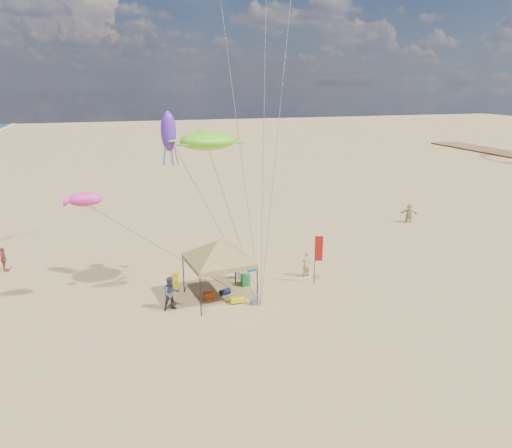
# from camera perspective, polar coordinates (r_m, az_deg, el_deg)

# --- Properties ---
(ground) EXTENTS (280.00, 280.00, 0.00)m
(ground) POSITION_cam_1_polar(r_m,az_deg,el_deg) (26.25, 1.97, -10.21)
(ground) COLOR tan
(ground) RESTS_ON ground
(canopy_tent) EXTENTS (6.55, 6.55, 4.07)m
(canopy_tent) POSITION_cam_1_polar(r_m,az_deg,el_deg) (26.27, -4.56, -2.22)
(canopy_tent) COLOR black
(canopy_tent) RESTS_ON ground
(feather_flag) EXTENTS (0.46, 0.16, 3.14)m
(feather_flag) POSITION_cam_1_polar(r_m,az_deg,el_deg) (28.80, 7.46, -3.32)
(feather_flag) COLOR black
(feather_flag) RESTS_ON ground
(cooler_red) EXTENTS (0.54, 0.38, 0.38)m
(cooler_red) POSITION_cam_1_polar(r_m,az_deg,el_deg) (27.45, -5.70, -8.59)
(cooler_red) COLOR #BB3D0E
(cooler_red) RESTS_ON ground
(cooler_blue) EXTENTS (0.54, 0.38, 0.38)m
(cooler_blue) POSITION_cam_1_polar(r_m,az_deg,el_deg) (31.19, -0.53, -5.32)
(cooler_blue) COLOR #114A8F
(cooler_blue) RESTS_ON ground
(bag_navy) EXTENTS (0.69, 0.54, 0.36)m
(bag_navy) POSITION_cam_1_polar(r_m,az_deg,el_deg) (27.87, -3.76, -8.16)
(bag_navy) COLOR #0D173C
(bag_navy) RESTS_ON ground
(bag_orange) EXTENTS (0.54, 0.69, 0.36)m
(bag_orange) POSITION_cam_1_polar(r_m,az_deg,el_deg) (30.66, -9.64, -5.99)
(bag_orange) COLOR orange
(bag_orange) RESTS_ON ground
(chair_green) EXTENTS (0.50, 0.50, 0.70)m
(chair_green) POSITION_cam_1_polar(r_m,az_deg,el_deg) (29.01, -1.28, -6.72)
(chair_green) COLOR #167C31
(chair_green) RESTS_ON ground
(chair_yellow) EXTENTS (0.50, 0.50, 0.70)m
(chair_yellow) POSITION_cam_1_polar(r_m,az_deg,el_deg) (28.71, -9.87, -7.24)
(chair_yellow) COLOR yellow
(chair_yellow) RESTS_ON ground
(crate_grey) EXTENTS (0.34, 0.30, 0.28)m
(crate_grey) POSITION_cam_1_polar(r_m,az_deg,el_deg) (26.66, -0.29, -9.41)
(crate_grey) COLOR slate
(crate_grey) RESTS_ON ground
(beach_cart) EXTENTS (0.90, 0.50, 0.24)m
(beach_cart) POSITION_cam_1_polar(r_m,az_deg,el_deg) (26.88, -2.19, -9.06)
(beach_cart) COLOR #CCCE16
(beach_cart) RESTS_ON ground
(person_near_a) EXTENTS (0.72, 0.59, 1.70)m
(person_near_a) POSITION_cam_1_polar(r_m,az_deg,el_deg) (30.25, 6.05, -4.79)
(person_near_a) COLOR tan
(person_near_a) RESTS_ON ground
(person_near_b) EXTENTS (1.03, 0.86, 1.89)m
(person_near_b) POSITION_cam_1_polar(r_m,az_deg,el_deg) (26.17, -10.20, -8.26)
(person_near_b) COLOR #373C4B
(person_near_b) RESTS_ON ground
(person_near_c) EXTENTS (1.21, 0.84, 1.71)m
(person_near_c) POSITION_cam_1_polar(r_m,az_deg,el_deg) (29.75, -2.19, -5.07)
(person_near_c) COLOR beige
(person_near_c) RESTS_ON ground
(person_far_a) EXTENTS (0.67, 1.04, 1.64)m
(person_far_a) POSITION_cam_1_polar(r_m,az_deg,el_deg) (34.99, -28.13, -3.80)
(person_far_a) COLOR #944239
(person_far_a) RESTS_ON ground
(person_far_c) EXTENTS (1.61, 1.28, 1.71)m
(person_far_c) POSITION_cam_1_polar(r_m,az_deg,el_deg) (43.74, 17.97, 1.23)
(person_far_c) COLOR tan
(person_far_c) RESTS_ON ground
(turtle_kite) EXTENTS (3.18, 2.62, 1.01)m
(turtle_kite) POSITION_cam_1_polar(r_m,az_deg,el_deg) (26.21, -5.88, 9.94)
(turtle_kite) COLOR #6AE71E
(turtle_kite) RESTS_ON ground
(fish_kite) EXTENTS (1.78, 1.03, 0.76)m
(fish_kite) POSITION_cam_1_polar(r_m,az_deg,el_deg) (26.22, -19.89, 2.83)
(fish_kite) COLOR #F230A0
(fish_kite) RESTS_ON ground
(squid_kite) EXTENTS (1.05, 1.05, 2.22)m
(squid_kite) POSITION_cam_1_polar(r_m,az_deg,el_deg) (27.18, -10.51, 10.94)
(squid_kite) COLOR #5C29B7
(squid_kite) RESTS_ON ground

